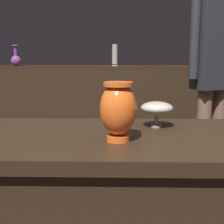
% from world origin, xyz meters
% --- Properties ---
extents(back_display_shelf, '(2.60, 0.40, 0.99)m').
position_xyz_m(back_display_shelf, '(0.00, 2.20, 0.49)').
color(back_display_shelf, black).
rests_on(back_display_shelf, ground_plane).
extents(vase_centerpiece, '(0.13, 0.13, 0.22)m').
position_xyz_m(vase_centerpiece, '(0.05, -0.09, 0.92)').
color(vase_centerpiece, '#E55B1E').
rests_on(vase_centerpiece, display_plinth).
extents(vase_tall_behind, '(0.14, 0.14, 0.11)m').
position_xyz_m(vase_tall_behind, '(0.21, 0.14, 0.88)').
color(vase_tall_behind, gray).
rests_on(vase_tall_behind, display_plinth).
extents(shelf_vase_far_left, '(0.11, 0.11, 0.22)m').
position_xyz_m(shelf_vase_far_left, '(-1.04, 2.13, 1.06)').
color(shelf_vase_far_left, '#7A388E').
rests_on(shelf_vase_far_left, back_display_shelf).
extents(shelf_vase_center, '(0.08, 0.08, 0.23)m').
position_xyz_m(shelf_vase_center, '(0.00, 2.23, 1.10)').
color(shelf_vase_center, gray).
rests_on(shelf_vase_center, back_display_shelf).
extents(visitor_near_right, '(0.43, 0.31, 1.73)m').
position_xyz_m(visitor_near_right, '(0.77, 1.21, 1.02)').
color(visitor_near_right, brown).
rests_on(visitor_near_right, ground_plane).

